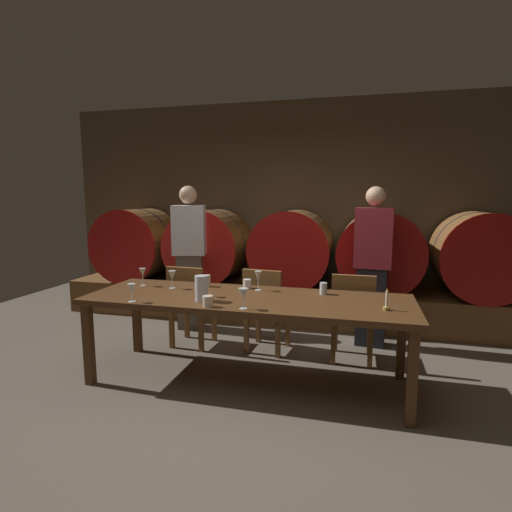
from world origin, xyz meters
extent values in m
plane|color=brown|center=(0.00, 0.00, 0.00)|extent=(8.74, 8.74, 0.00)
cube|color=brown|center=(0.00, 2.77, 1.44)|extent=(6.72, 0.24, 2.87)
cube|color=brown|center=(0.00, 2.22, 0.22)|extent=(6.05, 0.90, 0.43)
cylinder|color=brown|center=(-2.19, 2.22, 0.93)|extent=(0.98, 0.86, 0.98)
cylinder|color=#9E1411|center=(-2.19, 1.77, 0.93)|extent=(1.00, 0.03, 1.00)
cylinder|color=#9E1411|center=(-2.19, 2.66, 0.93)|extent=(1.00, 0.03, 1.00)
cylinder|color=#2D2D33|center=(-2.19, 2.22, 0.93)|extent=(0.99, 0.04, 0.99)
cylinder|color=brown|center=(-1.11, 2.22, 0.93)|extent=(0.98, 0.86, 0.98)
cylinder|color=#B21C16|center=(-1.11, 1.77, 0.93)|extent=(1.00, 0.03, 1.00)
cylinder|color=#B21C16|center=(-1.11, 2.66, 0.93)|extent=(1.00, 0.03, 1.00)
cylinder|color=#2D2D33|center=(-1.11, 2.22, 0.93)|extent=(0.99, 0.04, 0.99)
cylinder|color=brown|center=(0.03, 2.22, 0.93)|extent=(0.98, 0.86, 0.98)
cylinder|color=#9E1411|center=(0.03, 1.77, 0.93)|extent=(1.00, 0.03, 1.00)
cylinder|color=#9E1411|center=(0.03, 2.66, 0.93)|extent=(1.00, 0.03, 1.00)
cylinder|color=#2D2D33|center=(0.03, 2.22, 0.93)|extent=(0.99, 0.04, 0.99)
cylinder|color=brown|center=(1.09, 2.22, 0.93)|extent=(0.98, 0.86, 0.98)
cylinder|color=maroon|center=(1.09, 1.77, 0.93)|extent=(1.00, 0.03, 1.00)
cylinder|color=maroon|center=(1.09, 2.66, 0.93)|extent=(1.00, 0.03, 1.00)
cylinder|color=#2D2D33|center=(1.09, 2.22, 0.93)|extent=(0.99, 0.04, 0.99)
cylinder|color=brown|center=(2.20, 2.22, 0.93)|extent=(0.98, 0.86, 0.98)
cylinder|color=maroon|center=(2.20, 1.77, 0.93)|extent=(1.00, 0.03, 1.00)
cylinder|color=maroon|center=(2.20, 2.66, 0.93)|extent=(1.00, 0.03, 1.00)
cylinder|color=#2D2D33|center=(2.20, 2.22, 0.93)|extent=(0.99, 0.04, 0.99)
cube|color=#4C2D16|center=(-0.05, 0.30, 0.73)|extent=(2.74, 0.89, 0.05)
cube|color=#4C2D16|center=(-1.34, -0.08, 0.35)|extent=(0.07, 0.07, 0.70)
cube|color=#4C2D16|center=(1.24, -0.08, 0.35)|extent=(0.07, 0.07, 0.70)
cube|color=#4C2D16|center=(-1.34, 0.69, 0.35)|extent=(0.07, 0.07, 0.70)
cube|color=#4C2D16|center=(1.24, 0.69, 0.35)|extent=(0.07, 0.07, 0.70)
cube|color=brown|center=(-0.86, 1.02, 0.44)|extent=(0.42, 0.42, 0.04)
cube|color=brown|center=(-0.87, 0.84, 0.67)|extent=(0.40, 0.06, 0.42)
cube|color=brown|center=(-0.68, 1.18, 0.21)|extent=(0.05, 0.05, 0.42)
cube|color=brown|center=(-1.02, 1.20, 0.21)|extent=(0.05, 0.05, 0.42)
cube|color=brown|center=(-0.70, 0.84, 0.21)|extent=(0.05, 0.05, 0.42)
cube|color=brown|center=(-1.04, 0.86, 0.21)|extent=(0.05, 0.05, 0.42)
cube|color=brown|center=(-0.04, 1.07, 0.44)|extent=(0.45, 0.45, 0.04)
cube|color=brown|center=(-0.06, 0.89, 0.67)|extent=(0.40, 0.09, 0.42)
cube|color=brown|center=(0.15, 1.22, 0.21)|extent=(0.05, 0.05, 0.42)
cube|color=brown|center=(-0.19, 1.26, 0.21)|extent=(0.05, 0.05, 0.42)
cube|color=brown|center=(0.11, 0.88, 0.21)|extent=(0.05, 0.05, 0.42)
cube|color=brown|center=(-0.23, 0.92, 0.21)|extent=(0.05, 0.05, 0.42)
cube|color=brown|center=(0.82, 1.03, 0.44)|extent=(0.40, 0.40, 0.04)
cube|color=brown|center=(0.82, 0.85, 0.67)|extent=(0.40, 0.04, 0.42)
cube|color=brown|center=(0.99, 1.20, 0.21)|extent=(0.04, 0.04, 0.42)
cube|color=brown|center=(0.65, 1.20, 0.21)|extent=(0.04, 0.04, 0.42)
cube|color=brown|center=(0.99, 0.86, 0.21)|extent=(0.04, 0.04, 0.42)
cube|color=brown|center=(0.65, 0.86, 0.21)|extent=(0.04, 0.04, 0.42)
cube|color=brown|center=(-1.11, 1.54, 0.45)|extent=(0.34, 0.27, 0.90)
cube|color=silver|center=(-1.11, 1.54, 1.20)|extent=(0.43, 0.33, 0.59)
sphere|color=#D8A884|center=(-1.11, 1.54, 1.62)|extent=(0.21, 0.21, 0.21)
cube|color=black|center=(1.00, 1.48, 0.43)|extent=(0.32, 0.23, 0.85)
cube|color=maroon|center=(1.00, 1.48, 1.17)|extent=(0.40, 0.28, 0.63)
sphere|color=#D8A884|center=(1.00, 1.48, 1.60)|extent=(0.20, 0.20, 0.20)
cylinder|color=olive|center=(1.07, 0.17, 0.77)|extent=(0.05, 0.05, 0.02)
cylinder|color=#EDE5CC|center=(1.07, 0.17, 0.84)|extent=(0.02, 0.02, 0.12)
cone|color=yellow|center=(1.07, 0.17, 0.91)|extent=(0.01, 0.01, 0.02)
cylinder|color=silver|center=(-0.38, 0.09, 0.86)|extent=(0.11, 0.11, 0.21)
cylinder|color=silver|center=(-1.13, 0.47, 0.76)|extent=(0.06, 0.06, 0.00)
cylinder|color=silver|center=(-1.13, 0.47, 0.80)|extent=(0.01, 0.01, 0.09)
cone|color=silver|center=(-1.13, 0.47, 0.89)|extent=(0.06, 0.06, 0.07)
cylinder|color=silver|center=(-0.90, -0.09, 0.76)|extent=(0.06, 0.06, 0.00)
cylinder|color=silver|center=(-0.90, -0.09, 0.80)|extent=(0.01, 0.01, 0.08)
cone|color=silver|center=(-0.90, -0.09, 0.87)|extent=(0.06, 0.06, 0.07)
cylinder|color=silver|center=(-0.80, 0.43, 0.76)|extent=(0.06, 0.06, 0.00)
cylinder|color=silver|center=(-0.80, 0.43, 0.80)|extent=(0.01, 0.01, 0.08)
cone|color=silver|center=(-0.80, 0.43, 0.88)|extent=(0.07, 0.07, 0.08)
cylinder|color=silver|center=(-0.42, 0.23, 0.76)|extent=(0.06, 0.06, 0.00)
cylinder|color=silver|center=(-0.42, 0.23, 0.80)|extent=(0.01, 0.01, 0.08)
cone|color=silver|center=(-0.42, 0.23, 0.88)|extent=(0.07, 0.07, 0.08)
cylinder|color=white|center=(-0.02, 0.56, 0.76)|extent=(0.06, 0.06, 0.00)
cylinder|color=white|center=(-0.02, 0.56, 0.80)|extent=(0.01, 0.01, 0.08)
cone|color=white|center=(-0.02, 0.56, 0.89)|extent=(0.06, 0.06, 0.09)
cylinder|color=silver|center=(0.02, -0.06, 0.76)|extent=(0.06, 0.06, 0.00)
cylinder|color=silver|center=(0.02, -0.06, 0.79)|extent=(0.01, 0.01, 0.07)
cone|color=silver|center=(0.02, -0.06, 0.87)|extent=(0.07, 0.07, 0.09)
cylinder|color=beige|center=(-0.52, 0.59, 0.81)|extent=(0.07, 0.07, 0.11)
cylinder|color=beige|center=(-0.26, -0.07, 0.80)|extent=(0.08, 0.08, 0.09)
cylinder|color=white|center=(-0.14, 0.61, 0.80)|extent=(0.07, 0.07, 0.08)
cylinder|color=silver|center=(0.57, 0.56, 0.81)|extent=(0.06, 0.06, 0.10)
camera|label=1|loc=(0.85, -2.91, 1.60)|focal=28.39mm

